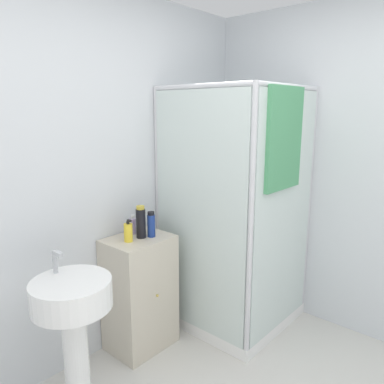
# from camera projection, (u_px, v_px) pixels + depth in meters

# --- Properties ---
(wall_back) EXTENTS (6.40, 0.06, 2.50)m
(wall_back) POSITION_uv_depth(u_px,v_px,m) (60.00, 186.00, 2.34)
(wall_back) COLOR silver
(wall_back) RESTS_ON ground_plane
(shower_enclosure) EXTENTS (0.89, 0.92, 1.89)m
(shower_enclosure) POSITION_uv_depth(u_px,v_px,m) (237.00, 262.00, 2.98)
(shower_enclosure) COLOR white
(shower_enclosure) RESTS_ON ground_plane
(vanity_cabinet) EXTENTS (0.46, 0.37, 0.84)m
(vanity_cabinet) POSITION_uv_depth(u_px,v_px,m) (140.00, 293.00, 2.71)
(vanity_cabinet) COLOR beige
(vanity_cabinet) RESTS_ON ground_plane
(sink) EXTENTS (0.42, 0.42, 0.98)m
(sink) POSITION_uv_depth(u_px,v_px,m) (73.00, 317.00, 1.99)
(sink) COLOR white
(sink) RESTS_ON ground_plane
(soap_dispenser) EXTENTS (0.06, 0.06, 0.16)m
(soap_dispenser) POSITION_uv_depth(u_px,v_px,m) (128.00, 232.00, 2.54)
(soap_dispenser) COLOR yellow
(soap_dispenser) RESTS_ON vanity_cabinet
(shampoo_bottle_tall_black) EXTENTS (0.07, 0.07, 0.23)m
(shampoo_bottle_tall_black) POSITION_uv_depth(u_px,v_px,m) (141.00, 222.00, 2.60)
(shampoo_bottle_tall_black) COLOR black
(shampoo_bottle_tall_black) RESTS_ON vanity_cabinet
(shampoo_bottle_blue) EXTENTS (0.06, 0.06, 0.18)m
(shampoo_bottle_blue) POSITION_uv_depth(u_px,v_px,m) (151.00, 225.00, 2.63)
(shampoo_bottle_blue) COLOR navy
(shampoo_bottle_blue) RESTS_ON vanity_cabinet
(lotion_bottle_white) EXTENTS (0.05, 0.05, 0.14)m
(lotion_bottle_white) POSITION_uv_depth(u_px,v_px,m) (132.00, 226.00, 2.69)
(lotion_bottle_white) COLOR #B299C6
(lotion_bottle_white) RESTS_ON vanity_cabinet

